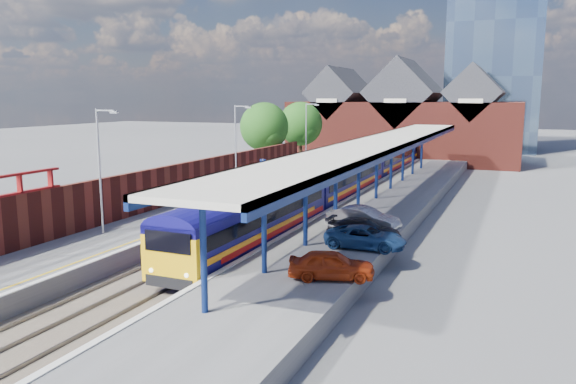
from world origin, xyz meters
name	(u,v)px	position (x,y,z in m)	size (l,w,h in m)	color
ground	(341,193)	(0.00, 30.00, 0.00)	(240.00, 240.00, 0.00)	#5B5B5E
ballast_bed	(301,213)	(0.00, 20.00, 0.03)	(6.00, 76.00, 0.06)	#473D33
rails	(301,212)	(0.00, 20.00, 0.12)	(4.51, 76.00, 0.14)	slate
left_platform	(236,201)	(-5.50, 20.00, 0.50)	(5.00, 76.00, 1.00)	#565659
right_platform	(379,213)	(6.00, 20.00, 0.50)	(6.00, 76.00, 1.00)	#565659
coping_left	(263,197)	(-3.15, 20.00, 1.02)	(0.30, 76.00, 0.05)	silver
coping_right	(341,203)	(3.15, 20.00, 1.02)	(0.30, 76.00, 0.05)	silver
yellow_line	(256,197)	(-3.75, 20.00, 1.01)	(0.14, 76.00, 0.01)	yellow
train	(368,166)	(1.49, 33.67, 2.12)	(2.90, 65.91, 3.45)	#110D61
canopy	(380,144)	(5.48, 21.95, 5.25)	(4.50, 52.00, 4.48)	#0E1F52
lamp_post_b	(101,163)	(-6.36, 6.00, 4.99)	(1.48, 0.18, 7.00)	#A5A8AA
lamp_post_c	(237,142)	(-6.36, 22.00, 4.99)	(1.48, 0.18, 7.00)	#A5A8AA
lamp_post_d	(307,131)	(-6.36, 38.00, 4.99)	(1.48, 0.18, 7.00)	#A5A8AA
platform_sign	(263,168)	(-5.00, 24.00, 2.69)	(0.55, 0.08, 2.50)	#A5A8AA
brick_wall	(158,187)	(-8.10, 13.54, 2.45)	(0.35, 50.00, 3.86)	maroon
station_building	(404,121)	(0.00, 58.00, 5.45)	(30.00, 12.12, 13.78)	maroon
glass_tower	(497,24)	(10.00, 80.00, 20.20)	(14.20, 14.20, 40.30)	#455977
tree_near	(265,128)	(-10.35, 35.91, 5.35)	(5.20, 5.20, 8.10)	#382314
tree_far	(301,125)	(-9.35, 43.91, 5.35)	(5.20, 5.20, 8.10)	#382314
parked_car_red	(331,265)	(7.98, 3.33, 1.62)	(1.46, 3.64, 1.24)	#A02B0D
parked_car_silver	(363,219)	(6.89, 12.39, 1.69)	(1.46, 4.20, 1.38)	#A2A2A6
parked_car_dark	(364,229)	(7.50, 10.27, 1.58)	(1.63, 4.01, 1.16)	black
parked_car_blue	(365,237)	(8.02, 8.68, 1.57)	(1.90, 4.12, 1.14)	navy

